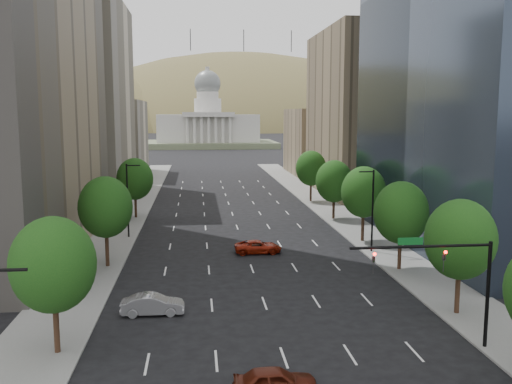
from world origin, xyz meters
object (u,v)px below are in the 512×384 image
object	(u,v)px
capitol	(208,128)
car_maroon	(275,382)
car_red_far	(258,247)
traffic_signal	(451,271)
car_silver	(153,304)

from	to	relation	value
capitol	car_maroon	distance (m)	224.37
capitol	car_red_far	bearing A→B (deg)	-89.63
car_maroon	capitol	bearing A→B (deg)	-2.04
traffic_signal	car_silver	bearing A→B (deg)	156.24
car_maroon	car_silver	distance (m)	14.93
capitol	traffic_signal	bearing A→B (deg)	-87.26
traffic_signal	car_red_far	bearing A→B (deg)	109.64
traffic_signal	car_silver	distance (m)	21.37
car_silver	car_red_far	bearing A→B (deg)	-29.53
car_maroon	car_silver	bearing A→B (deg)	28.09
traffic_signal	car_red_far	world-z (taller)	traffic_signal
traffic_signal	capitol	size ratio (longest dim) A/B	0.15
car_red_far	car_silver	bearing A→B (deg)	149.57
traffic_signal	capitol	distance (m)	219.99
car_maroon	car_red_far	world-z (taller)	car_maroon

